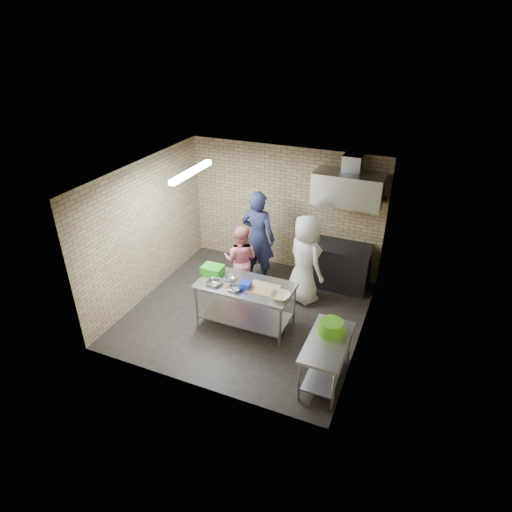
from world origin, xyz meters
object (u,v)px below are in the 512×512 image
Objects in this scene: stove at (339,266)px; woman_white at (305,259)px; bottle_red at (353,189)px; woman_pink at (241,260)px; side_counter at (326,360)px; blue_tub at (245,285)px; green_basin at (331,326)px; green_crate at (213,270)px; man_navy at (258,238)px; prep_table at (246,305)px.

stove is 0.67× the size of woman_white.
woman_pink is (-1.81, -1.25, -1.30)m from bottle_red.
blue_tub is at bearing 157.32° from side_counter.
green_basin is 1.96m from woman_white.
bottle_red reaches higher than green_crate.
man_navy is 1.15m from woman_white.
man_navy is 1.11× the size of woman_white.
green_crate reaches higher than green_basin.
prep_table is at bearing -120.22° from bottle_red.
bottle_red is at bearing 78.23° from stove.
stove is 1.77m from man_navy.
blue_tub is at bearing -118.17° from bottle_red.
stove is 2.72m from green_crate.
side_counter is at bearing -80.71° from stove.
prep_table is at bearing 108.98° from woman_pink.
prep_table is 0.95× the size of woman_white.
blue_tub is at bearing 108.78° from woman_pink.
woman_pink is at bearing -145.52° from bottle_red.
side_counter is 1.00× the size of stove.
woman_white is at bearing -119.00° from bottle_red.
man_navy is (-1.62, -0.46, 0.55)m from stove.
woman_pink is at bearing 145.72° from green_basin.
prep_table is 9.00× the size of blue_tub.
green_crate is 2.46m from green_basin.
bottle_red is 1.63m from woman_white.
woman_pink is 0.81× the size of woman_white.
man_navy reaches higher than woman_white.
green_basin is (2.37, -0.65, -0.09)m from green_crate.
green_basin is (0.43, -2.50, 0.38)m from stove.
prep_table is 1.41× the size of side_counter.
side_counter is 2.61m from green_crate.
woman_white is at bearing -179.73° from woman_pink.
green_crate is 0.21× the size of woman_white.
side_counter is 2.84m from woman_pink.
stove reaches higher than prep_table.
side_counter is 2.25m from woman_white.
woman_pink reaches higher than prep_table.
woman_pink is (-0.58, 1.06, -0.18)m from blue_tub.
prep_table is 1.14m from woman_pink.
green_basin is at bearing 138.48° from man_navy.
man_navy is 0.62m from woman_pink.
man_navy is at bearing -114.39° from woman_pink.
green_crate is 0.19× the size of man_navy.
woman_white is at bearing 36.84° from green_crate.
woman_white is (1.25, 0.22, 0.17)m from woman_pink.
prep_table is 0.87m from green_crate.
blue_tub reaches higher than green_basin.
green_crate is 0.82× the size of green_basin.
bottle_red is 2.09m from man_navy.
side_counter is 6.39× the size of blue_tub.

